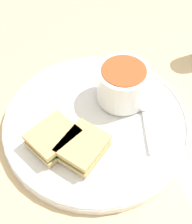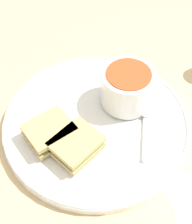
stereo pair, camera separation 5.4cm
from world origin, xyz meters
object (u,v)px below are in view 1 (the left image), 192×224
at_px(soup_bowl, 123,84).
at_px(spoon, 143,109).
at_px(sandwich_half_far, 83,147).
at_px(sandwich_half_near, 53,138).

distance_m(soup_bowl, spoon, 0.06).
height_order(soup_bowl, sandwich_half_far, soup_bowl).
distance_m(soup_bowl, sandwich_half_far, 0.14).
xyz_separation_m(soup_bowl, sandwich_half_far, (0.12, 0.08, -0.02)).
bearing_deg(sandwich_half_far, soup_bowl, -145.25).
bearing_deg(sandwich_half_near, spoon, 178.76).
height_order(soup_bowl, spoon, soup_bowl).
bearing_deg(sandwich_half_near, soup_bowl, -164.56).
distance_m(spoon, sandwich_half_near, 0.17).
xyz_separation_m(soup_bowl, spoon, (-0.02, 0.05, -0.03)).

